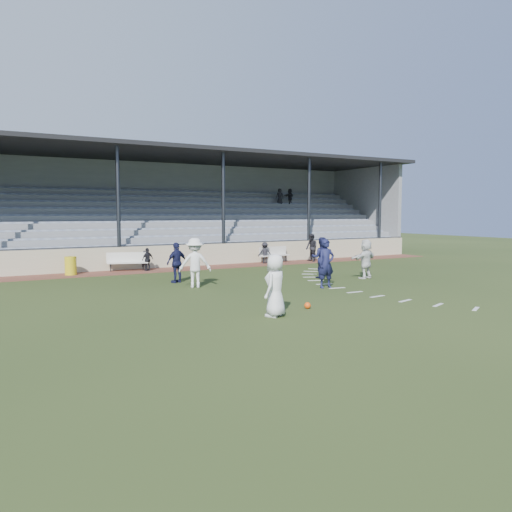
{
  "coord_description": "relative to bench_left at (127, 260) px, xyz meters",
  "views": [
    {
      "loc": [
        -9.48,
        -14.32,
        2.99
      ],
      "look_at": [
        0.0,
        2.5,
        1.3
      ],
      "focal_mm": 35.0,
      "sensor_mm": 36.0,
      "label": 1
    }
  ],
  "objects": [
    {
      "name": "player_white_wing",
      "position": [
        0.91,
        -6.76,
        0.4
      ],
      "size": [
        1.45,
        1.12,
        1.98
      ],
      "primitive_type": "imported",
      "rotation": [
        0.0,
        0.0,
        2.8
      ],
      "color": "silver",
      "rests_on": "ground"
    },
    {
      "name": "official",
      "position": [
        11.07,
        -0.54,
        0.28
      ],
      "size": [
        0.68,
        0.85,
        1.68
      ],
      "primitive_type": "imported",
      "rotation": [
        0.0,
        0.0,
        4.66
      ],
      "color": "black",
      "rests_on": "cinder_track"
    },
    {
      "name": "trash_bin",
      "position": [
        -2.77,
        -0.23,
        -0.13
      ],
      "size": [
        0.55,
        0.55,
        0.87
      ],
      "primitive_type": "cylinder",
      "color": "gold",
      "rests_on": "cinder_track"
    },
    {
      "name": "sub_left_near",
      "position": [
        0.85,
        -0.09,
        -0.06
      ],
      "size": [
        0.39,
        0.27,
        1.02
      ],
      "primitive_type": "imported",
      "rotation": [
        0.0,
        0.0,
        3.2
      ],
      "color": "black",
      "rests_on": "cinder_track"
    },
    {
      "name": "player_navy_mid",
      "position": [
        7.02,
        -6.93,
        0.35
      ],
      "size": [
        1.15,
        1.09,
        1.87
      ],
      "primitive_type": "imported",
      "rotation": [
        0.0,
        0.0,
        2.55
      ],
      "color": "#15173B",
      "rests_on": "ground"
    },
    {
      "name": "football",
      "position": [
        2.25,
        -12.59,
        -0.48
      ],
      "size": [
        0.2,
        0.2,
        0.2
      ],
      "primitive_type": "sphere",
      "color": "#E64A0D",
      "rests_on": "ground"
    },
    {
      "name": "bench_left",
      "position": [
        0.0,
        0.0,
        0.0
      ],
      "size": [
        2.03,
        1.02,
        0.95
      ],
      "rotation": [
        0.0,
        0.0,
        -0.29
      ],
      "color": "silver",
      "rests_on": "cinder_track"
    },
    {
      "name": "sub_left_far",
      "position": [
        0.94,
        -0.39,
        0.02
      ],
      "size": [
        0.74,
        0.52,
        1.17
      ],
      "primitive_type": "imported",
      "rotation": [
        0.0,
        0.0,
        3.53
      ],
      "color": "black",
      "rests_on": "cinder_track"
    },
    {
      "name": "player_white_back",
      "position": [
        8.7,
        -8.01,
        0.31
      ],
      "size": [
        1.73,
        0.94,
        1.78
      ],
      "primitive_type": "imported",
      "rotation": [
        0.0,
        0.0,
        3.4
      ],
      "color": "silver",
      "rests_on": "ground"
    },
    {
      "name": "player_white_lead",
      "position": [
        0.77,
        -13.08,
        0.32
      ],
      "size": [
        1.05,
        0.97,
        1.8
      ],
      "primitive_type": "imported",
      "rotation": [
        0.0,
        0.0,
        3.73
      ],
      "color": "silver",
      "rests_on": "ground"
    },
    {
      "name": "player_navy_lead",
      "position": [
        5.41,
        -9.41,
        0.38
      ],
      "size": [
        0.73,
        0.5,
        1.94
      ],
      "primitive_type": "imported",
      "rotation": [
        0.0,
        0.0,
        -0.06
      ],
      "color": "#15173B",
      "rests_on": "ground"
    },
    {
      "name": "ground",
      "position": [
        2.82,
        -10.83,
        -0.58
      ],
      "size": [
        90.0,
        90.0,
        0.0
      ],
      "primitive_type": "plane",
      "color": "#283616",
      "rests_on": "ground"
    },
    {
      "name": "retaining_wall",
      "position": [
        2.82,
        0.72,
        0.02
      ],
      "size": [
        34.0,
        0.18,
        1.2
      ],
      "primitive_type": "cube",
      "color": "#BAAE8F",
      "rests_on": "ground"
    },
    {
      "name": "penalty_arc",
      "position": [
        6.94,
        -10.83,
        -0.58
      ],
      "size": [
        3.89,
        14.63,
        0.01
      ],
      "color": "silver",
      "rests_on": "ground"
    },
    {
      "name": "player_navy_wing",
      "position": [
        0.76,
        -5.12,
        0.28
      ],
      "size": [
        1.09,
        0.68,
        1.72
      ],
      "primitive_type": "imported",
      "rotation": [
        0.0,
        0.0,
        3.42
      ],
      "color": "#15173B",
      "rests_on": "ground"
    },
    {
      "name": "cinder_track",
      "position": [
        2.82,
        -0.33,
        -0.57
      ],
      "size": [
        34.0,
        2.0,
        0.02
      ],
      "primitive_type": "cube",
      "color": "brown",
      "rests_on": "ground"
    },
    {
      "name": "grandstand",
      "position": [
        2.82,
        5.44,
        1.62
      ],
      "size": [
        34.6,
        9.0,
        6.61
      ],
      "color": "gray",
      "rests_on": "ground"
    },
    {
      "name": "bench_right",
      "position": [
        8.74,
        0.05,
        0.0
      ],
      "size": [
        2.03,
        0.68,
        0.95
      ],
      "rotation": [
        0.0,
        0.0,
        0.12
      ],
      "color": "silver",
      "rests_on": "cinder_track"
    },
    {
      "name": "sub_right",
      "position": [
        8.03,
        -0.12,
        0.05
      ],
      "size": [
        0.91,
        0.7,
        1.24
      ],
      "primitive_type": "imported",
      "rotation": [
        0.0,
        0.0,
        2.79
      ],
      "color": "black",
      "rests_on": "cinder_track"
    }
  ]
}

